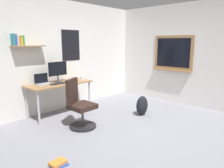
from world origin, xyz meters
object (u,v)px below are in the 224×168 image
desk (60,86)px  laptop (43,82)px  office_chair (79,107)px  book_stack_on_floor (59,164)px  backpack (142,106)px  monitor_primary (58,70)px  computer_mouse (69,81)px  coffee_mug (82,78)px  keyboard (59,83)px

desk → laptop: bearing=155.7°
office_chair → book_stack_on_floor: 1.37m
backpack → monitor_primary: bearing=128.3°
office_chair → laptop: 1.13m
laptop → computer_mouse: size_ratio=2.98×
monitor_primary → backpack: size_ratio=1.06×
computer_mouse → coffee_mug: 0.42m
monitor_primary → computer_mouse: 0.35m
office_chair → keyboard: 0.90m
laptop → book_stack_on_floor: bearing=-114.9°
keyboard → computer_mouse: 0.28m
monitor_primary → coffee_mug: bearing=-12.1°
monitor_primary → coffee_mug: size_ratio=5.04×
keyboard → laptop: bearing=138.5°
desk → computer_mouse: size_ratio=13.87×
coffee_mug → backpack: (0.60, -1.37, -0.56)m
laptop → monitor_primary: monitor_primary is taller
desk → computer_mouse: bearing=-20.2°
keyboard → desk: bearing=46.7°
desk → keyboard: bearing=-133.3°
desk → monitor_primary: monitor_primary is taller
office_chair → book_stack_on_floor: size_ratio=4.03×
computer_mouse → desk: bearing=159.8°
desk → keyboard: (-0.07, -0.08, 0.08)m
computer_mouse → backpack: computer_mouse is taller
book_stack_on_floor → desk: bearing=55.4°
monitor_primary → keyboard: bearing=-121.7°
computer_mouse → backpack: (1.01, -1.32, -0.53)m
keyboard → backpack: bearing=-45.7°
coffee_mug → laptop: bearing=169.6°
office_chair → monitor_primary: monitor_primary is taller
book_stack_on_floor → computer_mouse: bearing=49.7°
keyboard → computer_mouse: (0.28, 0.00, 0.01)m
computer_mouse → book_stack_on_floor: size_ratio=0.44×
coffee_mug → backpack: coffee_mug is taller
desk → laptop: size_ratio=4.65×
computer_mouse → coffee_mug: bearing=6.9°
computer_mouse → office_chair: bearing=-114.7°
monitor_primary → backpack: (1.18, -1.50, -0.78)m
desk → laptop: laptop is taller
keyboard → backpack: (1.29, -1.32, -0.52)m
office_chair → backpack: size_ratio=2.16×
laptop → coffee_mug: bearing=-10.4°
keyboard → backpack: keyboard is taller
coffee_mug → book_stack_on_floor: (-1.82, -1.71, -0.74)m
office_chair → keyboard: (0.10, 0.83, 0.33)m
desk → computer_mouse: computer_mouse is taller
laptop → monitor_primary: size_ratio=0.67×
laptop → monitor_primary: 0.42m
backpack → book_stack_on_floor: 2.45m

